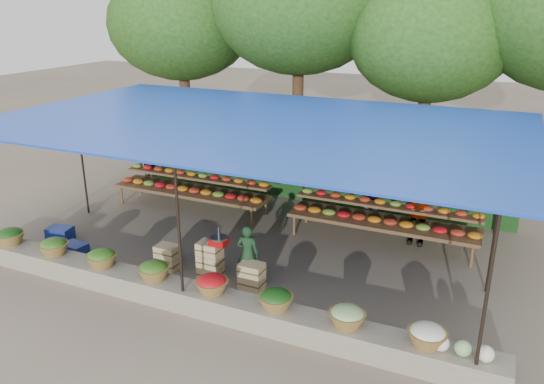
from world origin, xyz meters
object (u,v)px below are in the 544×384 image
at_px(crate_counter, 209,264).
at_px(blue_crate_back, 60,234).
at_px(weighing_scale, 219,240).
at_px(blue_crate_front, 75,250).
at_px(vendor_seated, 248,254).

xyz_separation_m(crate_counter, blue_crate_back, (-3.98, 0.12, -0.15)).
xyz_separation_m(weighing_scale, blue_crate_front, (-3.32, -0.37, -0.71)).
bearing_deg(blue_crate_back, vendor_seated, -9.10).
distance_m(crate_counter, blue_crate_back, 3.98).
bearing_deg(blue_crate_back, blue_crate_front, -38.39).
xyz_separation_m(vendor_seated, blue_crate_front, (-3.83, -0.56, -0.44)).
distance_m(vendor_seated, blue_crate_front, 3.90).
bearing_deg(vendor_seated, crate_counter, 2.78).
distance_m(blue_crate_front, blue_crate_back, 1.03).
bearing_deg(crate_counter, blue_crate_front, -173.10).
bearing_deg(crate_counter, weighing_scale, 0.00).
relative_size(crate_counter, blue_crate_back, 4.41).
xyz_separation_m(weighing_scale, vendor_seated, (0.51, 0.19, -0.27)).
height_order(weighing_scale, vendor_seated, vendor_seated).
xyz_separation_m(blue_crate_front, blue_crate_back, (-0.90, 0.49, 0.01)).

